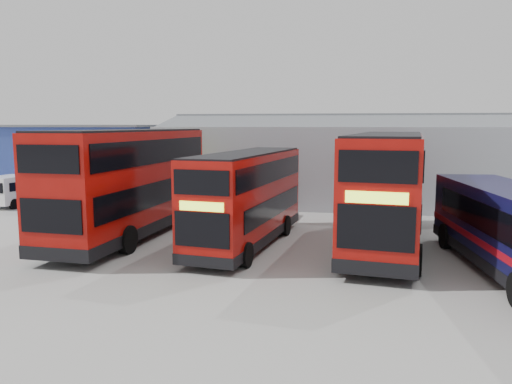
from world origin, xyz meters
name	(u,v)px	position (x,y,z in m)	size (l,w,h in m)	color
ground_plane	(196,284)	(0.00, 0.00, 0.00)	(120.00, 120.00, 0.00)	gray
office_block	(80,161)	(-14.00, 17.99, 2.58)	(12.30, 8.32, 5.12)	navy
maintenance_shed	(393,162)	(8.00, 20.00, 2.60)	(30.50, 12.00, 5.89)	#9BA0A9
double_decker_left	(131,184)	(-4.92, 6.24, 2.44)	(3.62, 11.77, 4.91)	#980C08
double_decker_centre	(247,199)	(0.64, 5.50, 1.98)	(3.60, 9.62, 3.98)	#980C08
double_decker_right	(387,191)	(6.43, 6.19, 2.37)	(4.25, 11.50, 4.76)	#980C08
panel_van	(20,188)	(-15.81, 13.64, 1.09)	(2.36, 4.65, 1.95)	white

